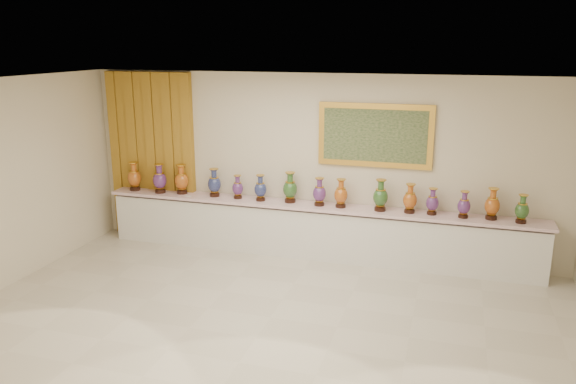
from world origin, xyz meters
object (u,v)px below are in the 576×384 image
vase_1 (160,180)px  vase_0 (134,178)px  counter (314,231)px  vase_2 (182,181)px

vase_1 → vase_0: bearing=178.2°
counter → vase_1: 2.87m
vase_0 → vase_1: 0.52m
counter → vase_2: size_ratio=14.09×
vase_0 → vase_1: size_ratio=1.00×
vase_0 → vase_2: (0.91, 0.04, 0.00)m
counter → vase_0: size_ratio=14.16×
vase_2 → counter: bearing=-0.1°
vase_0 → vase_1: bearing=-1.8°
counter → vase_0: bearing=-179.3°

